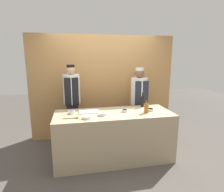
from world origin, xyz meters
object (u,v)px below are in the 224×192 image
object	(u,v)px
wooden_spoon	(74,118)
chef_right	(139,102)
sauce_bowl_yellow	(150,109)
bottle_amber	(146,108)
sauce_bowl_brown	(87,117)
chef_left	(72,103)
sauce_bowl_green	(125,111)
bottle_soy	(142,101)
cutting_board	(89,112)
sauce_bowl_red	(103,114)
sauce_bowl_purple	(72,112)

from	to	relation	value
wooden_spoon	chef_right	xyz separation A→B (m)	(1.47, 0.94, -0.02)
sauce_bowl_yellow	bottle_amber	bearing A→B (deg)	-138.72
sauce_bowl_brown	chef_left	bearing A→B (deg)	103.94
sauce_bowl_green	chef_right	bearing A→B (deg)	54.14
sauce_bowl_brown	sauce_bowl_green	bearing A→B (deg)	18.94
bottle_soy	chef_left	xyz separation A→B (m)	(-1.41, 0.46, -0.07)
wooden_spoon	chef_left	distance (m)	0.94
sauce_bowl_brown	cutting_board	bearing A→B (deg)	80.34
sauce_bowl_red	bottle_soy	distance (m)	0.98
bottle_amber	sauce_bowl_green	bearing A→B (deg)	161.59
sauce_bowl_yellow	wooden_spoon	xyz separation A→B (m)	(-1.42, -0.18, -0.01)
wooden_spoon	chef_right	distance (m)	1.74
bottle_soy	chef_left	size ratio (longest dim) A/B	0.17
cutting_board	wooden_spoon	world-z (taller)	wooden_spoon
sauce_bowl_brown	sauce_bowl_yellow	bearing A→B (deg)	10.71
sauce_bowl_yellow	bottle_amber	world-z (taller)	bottle_amber
cutting_board	sauce_bowl_purple	bearing A→B (deg)	-172.92
bottle_amber	chef_left	bearing A→B (deg)	146.75
sauce_bowl_brown	sauce_bowl_purple	bearing A→B (deg)	127.81
sauce_bowl_green	chef_left	distance (m)	1.21
sauce_bowl_green	bottle_amber	bearing A→B (deg)	-18.41
sauce_bowl_purple	bottle_soy	xyz separation A→B (m)	(1.42, 0.21, 0.09)
sauce_bowl_green	bottle_soy	bearing A→B (deg)	32.68
sauce_bowl_green	sauce_bowl_brown	xyz separation A→B (m)	(-0.71, -0.24, -0.00)
sauce_bowl_purple	sauce_bowl_green	bearing A→B (deg)	-4.78
sauce_bowl_purple	sauce_bowl_brown	distance (m)	0.41
bottle_soy	sauce_bowl_green	bearing A→B (deg)	-147.32
bottle_soy	sauce_bowl_purple	bearing A→B (deg)	-171.52
bottle_amber	chef_right	distance (m)	0.89
chef_left	chef_right	distance (m)	1.50
sauce_bowl_purple	wooden_spoon	bearing A→B (deg)	-82.77
bottle_amber	chef_right	size ratio (longest dim) A/B	0.14
sauce_bowl_yellow	sauce_bowl_brown	world-z (taller)	sauce_bowl_brown
chef_right	sauce_bowl_yellow	bearing A→B (deg)	-93.20
sauce_bowl_red	wooden_spoon	xyz separation A→B (m)	(-0.50, -0.07, -0.02)
sauce_bowl_brown	bottle_soy	bearing A→B (deg)	24.68
sauce_bowl_yellow	cutting_board	xyz separation A→B (m)	(-1.15, 0.13, -0.01)
bottle_amber	wooden_spoon	xyz separation A→B (m)	(-1.30, -0.07, -0.08)
sauce_bowl_red	cutting_board	xyz separation A→B (m)	(-0.22, 0.25, -0.02)
sauce_bowl_red	wooden_spoon	distance (m)	0.50
chef_left	sauce_bowl_brown	bearing A→B (deg)	-76.06
sauce_bowl_yellow	bottle_amber	xyz separation A→B (m)	(-0.12, -0.11, 0.07)
bottle_soy	cutting_board	bearing A→B (deg)	-171.12
sauce_bowl_purple	bottle_soy	world-z (taller)	bottle_soy
sauce_bowl_red	chef_left	world-z (taller)	chef_left
sauce_bowl_green	sauce_bowl_purple	size ratio (longest dim) A/B	1.00
bottle_amber	chef_left	xyz separation A→B (m)	(-1.33, 0.87, -0.04)
chef_right	sauce_bowl_brown	bearing A→B (deg)	-141.60
sauce_bowl_red	cutting_board	distance (m)	0.33
sauce_bowl_brown	bottle_soy	size ratio (longest dim) A/B	0.50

